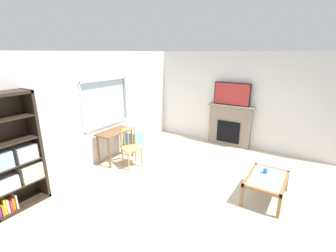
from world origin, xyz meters
name	(u,v)px	position (x,y,z in m)	size (l,w,h in m)	color
ground	(196,188)	(0.00, 0.00, -0.01)	(6.36, 6.19, 0.02)	beige
wall_back_with_window	(99,109)	(-0.01, 2.60, 1.28)	(5.36, 0.15, 2.59)	silver
wall_right	(242,101)	(2.74, 0.00, 1.29)	(0.12, 5.39, 2.59)	silver
bookshelf	(11,161)	(-2.16, 2.36, 0.86)	(0.90, 0.38, 1.98)	#2D2319
desk_under_window	(115,136)	(0.09, 2.25, 0.62)	(0.88, 0.47, 0.75)	brown
wooden_chair	(131,147)	(0.07, 1.73, 0.46)	(0.54, 0.53, 0.90)	tan
plastic_drawer_unit	(134,141)	(0.84, 2.30, 0.26)	(0.35, 0.40, 0.52)	#72ADDB
fireplace	(230,125)	(2.59, 0.25, 0.59)	(0.26, 1.28, 1.17)	gray
tv	(232,94)	(2.57, 0.25, 1.48)	(0.06, 1.00, 0.62)	black
coffee_table	(267,180)	(0.38, -1.19, 0.36)	(0.98, 0.64, 0.42)	#8C9E99
sippy_cup	(265,171)	(0.54, -1.13, 0.47)	(0.07, 0.07, 0.09)	#337FD6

